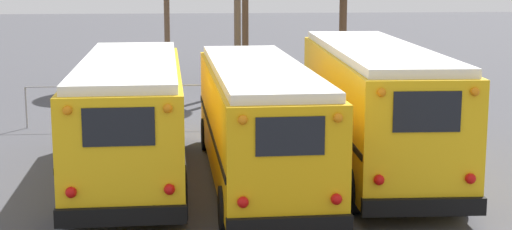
% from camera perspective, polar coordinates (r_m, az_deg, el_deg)
% --- Properties ---
extents(ground_plane, '(160.00, 160.00, 0.00)m').
position_cam_1_polar(ground_plane, '(20.32, 0.01, -4.46)').
color(ground_plane, '#424247').
extents(school_bus_0, '(2.83, 9.89, 3.07)m').
position_cam_1_polar(school_bus_0, '(19.93, -9.10, 0.08)').
color(school_bus_0, yellow).
rests_on(school_bus_0, ground).
extents(school_bus_1, '(2.73, 10.26, 2.97)m').
position_cam_1_polar(school_bus_1, '(19.42, 0.15, -0.25)').
color(school_bus_1, '#EAAA0F').
rests_on(school_bus_1, ground).
extents(school_bus_2, '(2.89, 10.70, 3.30)m').
position_cam_1_polar(school_bus_2, '(20.99, 8.52, 0.91)').
color(school_bus_2, yellow).
rests_on(school_bus_2, ground).
extents(fence_line, '(14.40, 0.06, 1.42)m').
position_cam_1_polar(fence_line, '(26.88, -1.26, 1.34)').
color(fence_line, '#939399').
rests_on(fence_line, ground).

